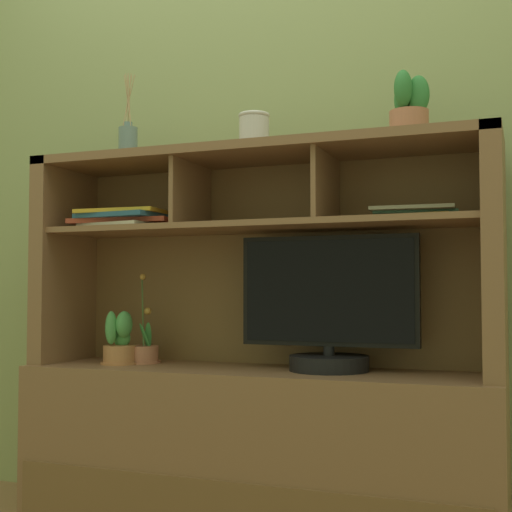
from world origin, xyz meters
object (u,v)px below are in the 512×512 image
at_px(media_console, 257,412).
at_px(magazine_stack_left, 414,214).
at_px(tv_monitor, 329,314).
at_px(potted_succulent, 408,110).
at_px(diffuser_bottle, 128,143).
at_px(ceramic_vase, 254,131).
at_px(magazine_stack_centre, 123,219).
at_px(potted_orchid, 143,353).
at_px(potted_fern, 120,344).

relative_size(media_console, magazine_stack_left, 5.47).
distance_m(tv_monitor, potted_succulent, 0.69).
bearing_deg(tv_monitor, diffuser_bottle, 179.20).
xyz_separation_m(magazine_stack_left, ceramic_vase, (-0.52, -0.06, 0.29)).
bearing_deg(potted_succulent, magazine_stack_left, 84.44).
bearing_deg(media_console, magazine_stack_centre, -173.66).
distance_m(media_console, potted_orchid, 0.48).
height_order(tv_monitor, diffuser_bottle, diffuser_bottle).
bearing_deg(potted_fern, ceramic_vase, 2.15).
distance_m(tv_monitor, diffuser_bottle, 0.98).
height_order(tv_monitor, magazine_stack_centre, magazine_stack_centre).
height_order(potted_fern, ceramic_vase, ceramic_vase).
bearing_deg(magazine_stack_left, magazine_stack_centre, -174.94).
xyz_separation_m(magazine_stack_centre, diffuser_bottle, (-0.03, 0.07, 0.29)).
bearing_deg(diffuser_bottle, ceramic_vase, -4.90).
distance_m(magazine_stack_centre, potted_succulent, 1.05).
relative_size(magazine_stack_left, potted_succulent, 1.40).
relative_size(diffuser_bottle, potted_succulent, 1.56).
distance_m(diffuser_bottle, ceramic_vase, 0.52).
height_order(magazine_stack_left, potted_succulent, potted_succulent).
bearing_deg(potted_orchid, diffuser_bottle, 177.94).
height_order(potted_fern, magazine_stack_centre, magazine_stack_centre).
xyz_separation_m(magazine_stack_centre, potted_succulent, (1.00, 0.04, 0.31)).
xyz_separation_m(potted_fern, magazine_stack_centre, (0.02, -0.01, 0.44)).
bearing_deg(magazine_stack_left, media_console, -176.14).
xyz_separation_m(potted_orchid, magazine_stack_left, (0.96, 0.02, 0.47)).
bearing_deg(potted_orchid, media_console, -2.22).
relative_size(tv_monitor, diffuser_bottle, 1.81).
bearing_deg(potted_orchid, magazine_stack_centre, -120.56).
height_order(tv_monitor, ceramic_vase, ceramic_vase).
xyz_separation_m(potted_orchid, ceramic_vase, (0.44, -0.04, 0.76)).
bearing_deg(tv_monitor, ceramic_vase, -172.29).
bearing_deg(tv_monitor, magazine_stack_centre, -175.08).
distance_m(potted_orchid, potted_fern, 0.09).
xyz_separation_m(potted_fern, potted_succulent, (1.01, 0.03, 0.75)).
height_order(diffuser_bottle, potted_succulent, diffuser_bottle).
xyz_separation_m(potted_fern, ceramic_vase, (0.50, 0.02, 0.73)).
bearing_deg(potted_succulent, magazine_stack_centre, -177.85).
xyz_separation_m(tv_monitor, potted_fern, (-0.75, -0.05, -0.11)).
distance_m(media_console, ceramic_vase, 0.94).
xyz_separation_m(potted_orchid, magazine_stack_centre, (-0.04, -0.07, 0.48)).
distance_m(tv_monitor, potted_fern, 0.76).
height_order(media_console, potted_orchid, media_console).
relative_size(potted_orchid, magazine_stack_left, 1.10).
height_order(media_console, potted_succulent, potted_succulent).
xyz_separation_m(media_console, potted_fern, (-0.50, -0.04, 0.22)).
xyz_separation_m(tv_monitor, magazine_stack_centre, (-0.73, -0.06, 0.33)).
xyz_separation_m(tv_monitor, potted_succulent, (0.27, -0.03, 0.64)).
bearing_deg(magazine_stack_centre, magazine_stack_left, 5.06).
height_order(potted_orchid, magazine_stack_centre, magazine_stack_centre).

